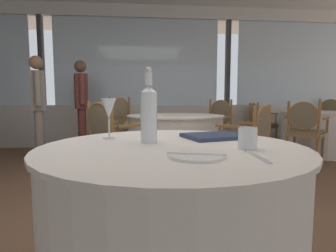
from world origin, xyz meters
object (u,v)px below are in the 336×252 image
Objects in this scene: water_bottle at (149,112)px; dining_chair_1_0 at (305,127)px; dining_chair_1_2 at (329,119)px; water_tumbler at (248,138)px; menu_book at (214,136)px; dining_chair_2_1 at (217,123)px; dining_chair_2_0 at (251,138)px; dining_chair_2_2 at (124,122)px; side_plate at (196,156)px; diner_person_1 at (81,101)px; dining_chair_2_3 at (110,137)px; diner_person_0 at (38,102)px; dining_chair_1_3 at (259,121)px; wine_glass at (109,109)px.

water_bottle reaches higher than dining_chair_1_0.
dining_chair_1_0 is at bearing 0.00° from dining_chair_1_2.
water_tumbler reaches higher than menu_book.
water_bottle is at bearing 25.35° from dining_chair_2_1.
water_bottle is 3.28m from dining_chair_2_1.
water_tumbler is at bearing -96.92° from menu_book.
dining_chair_2_2 is at bearing 0.00° from dining_chair_2_0.
side_plate is at bearing 108.74° from dining_chair_2_0.
side_plate is 0.20× the size of dining_chair_2_2.
menu_book is 0.18× the size of diner_person_1.
dining_chair_2_2 is 1.53m from dining_chair_2_3.
diner_person_0 reaches higher than water_bottle.
dining_chair_1_3 is 1.41m from dining_chair_2_1.
menu_book is at bearing 99.68° from water_tumbler.
diner_person_1 reaches higher than dining_chair_1_2.
dining_chair_1_0 is 0.95× the size of dining_chair_1_2.
dining_chair_1_2 is 1.09× the size of dining_chair_1_3.
dining_chair_2_2 is (-4.18, -0.82, 0.02)m from dining_chair_1_2.
water_bottle is at bearing 99.74° from dining_chair_2_0.
dining_chair_1_0 is 1.04× the size of dining_chair_2_0.
water_bottle is 0.21× the size of diner_person_1.
side_plate is 2.21× the size of water_tumbler.
wine_glass is at bearing -125.84° from dining_chair_2_3.
water_bottle is 0.25m from wine_glass.
diner_person_1 is at bearing -163.42° from dining_chair_2_2.
dining_chair_2_2 reaches higher than dining_chair_2_1.
diner_person_1 is at bearing 105.49° from wine_glass.
water_bottle is 1.64m from dining_chair_2_3.
dining_chair_1_3 is (-0.00, 1.51, -0.02)m from dining_chair_1_0.
dining_chair_2_1 is (-2.64, -0.86, -0.00)m from dining_chair_1_2.
diner_person_0 is (-2.01, 2.86, 0.16)m from menu_book.
dining_chair_2_1 is 1.03× the size of dining_chair_2_3.
dining_chair_2_0 is at bearing 0.00° from dining_chair_2_2.
side_plate is 0.21× the size of dining_chair_1_0.
dining_chair_2_0 is (0.73, 1.71, -0.26)m from water_tumbler.
dining_chair_1_2 is (1.51, 1.52, 0.01)m from dining_chair_1_0.
dining_chair_2_1 is at bearing -21.63° from diner_person_0.
menu_book is at bearing -2.40° from wine_glass.
wine_glass is 0.22× the size of dining_chair_2_3.
water_tumbler is 3.21m from dining_chair_1_0.
dining_chair_1_2 is at bearing 30.79° from menu_book.
dining_chair_2_0 is 0.55× the size of diner_person_0.
dining_chair_2_1 is 0.59× the size of diner_person_1.
dining_chair_2_3 is (-2.70, -2.34, 0.02)m from dining_chair_1_3.
dining_chair_1_0 is 2.15m from dining_chair_1_2.
water_tumbler is 0.09× the size of dining_chair_2_1.
dining_chair_1_2 reaches higher than dining_chair_2_0.
dining_chair_1_3 is 0.96× the size of dining_chair_2_3.
diner_person_1 is at bearing 96.99° from menu_book.
side_plate is at bearing -34.85° from dining_chair_2_2.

